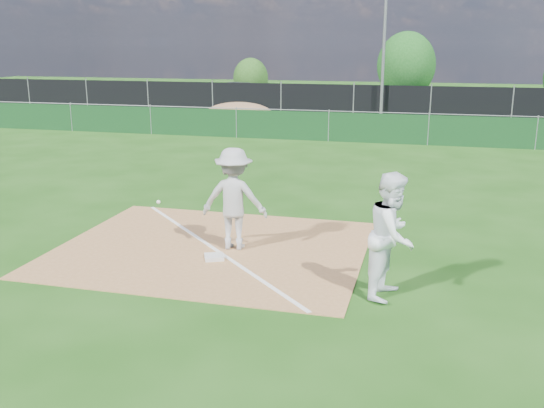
{
  "coord_description": "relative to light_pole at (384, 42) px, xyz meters",
  "views": [
    {
      "loc": [
        4.05,
        -9.75,
        3.97
      ],
      "look_at": [
        1.24,
        1.0,
        1.0
      ],
      "focal_mm": 40.0,
      "sensor_mm": 36.0,
      "label": 1
    }
  ],
  "objects": [
    {
      "name": "infield_dirt",
      "position": [
        -1.5,
        -21.7,
        -3.99
      ],
      "size": [
        6.0,
        5.0,
        0.02
      ],
      "primitive_type": "cube",
      "color": "#9C6B3E",
      "rests_on": "ground"
    },
    {
      "name": "parking_lot",
      "position": [
        -1.5,
        5.3,
        -4.0
      ],
      "size": [
        46.0,
        9.0,
        0.01
      ],
      "primitive_type": "cube",
      "color": "black",
      "rests_on": "ground"
    },
    {
      "name": "car_right",
      "position": [
        5.24,
        4.48,
        -3.33
      ],
      "size": [
        4.9,
        3.17,
        1.32
      ],
      "primitive_type": "imported",
      "rotation": [
        0.0,
        0.0,
        1.89
      ],
      "color": "black",
      "rests_on": "parking_lot"
    },
    {
      "name": "green_fence",
      "position": [
        -1.5,
        -7.7,
        -3.4
      ],
      "size": [
        44.0,
        0.05,
        1.2
      ],
      "primitive_type": "cube",
      "color": "#0E3315",
      "rests_on": "ground"
    },
    {
      "name": "tree_left",
      "position": [
        -10.02,
        9.62,
        -2.49
      ],
      "size": [
        2.47,
        2.47,
        2.93
      ],
      "color": "#382316",
      "rests_on": "ground"
    },
    {
      "name": "tree_mid",
      "position": [
        0.68,
        11.41,
        -1.56
      ],
      "size": [
        3.99,
        3.99,
        4.74
      ],
      "color": "#382316",
      "rests_on": "ground"
    },
    {
      "name": "ground",
      "position": [
        -1.5,
        -12.7,
        -4.0
      ],
      "size": [
        90.0,
        90.0,
        0.0
      ],
      "primitive_type": "plane",
      "color": "#18460F",
      "rests_on": "ground"
    },
    {
      "name": "play_at_first",
      "position": [
        -1.05,
        -21.59,
        -2.98
      ],
      "size": [
        2.25,
        0.84,
        2.0
      ],
      "color": "#B5B5B7",
      "rests_on": "infield_dirt"
    },
    {
      "name": "dirt_mound",
      "position": [
        -6.5,
        -4.2,
        -3.42
      ],
      "size": [
        3.38,
        2.6,
        1.17
      ],
      "primitive_type": "ellipsoid",
      "color": "brown",
      "rests_on": "ground"
    },
    {
      "name": "first_base",
      "position": [
        -1.23,
        -22.31,
        -3.94
      ],
      "size": [
        0.46,
        0.46,
        0.07
      ],
      "primitive_type": "cube",
      "rotation": [
        0.0,
        0.0,
        0.43
      ],
      "color": "silver",
      "rests_on": "infield_dirt"
    },
    {
      "name": "foul_line",
      "position": [
        -1.5,
        -21.7,
        -3.98
      ],
      "size": [
        5.01,
        5.01,
        0.01
      ],
      "primitive_type": "cube",
      "rotation": [
        0.0,
        0.0,
        0.79
      ],
      "color": "white",
      "rests_on": "infield_dirt"
    },
    {
      "name": "car_left",
      "position": [
        -9.03,
        4.73,
        -3.16
      ],
      "size": [
        5.05,
        2.47,
        1.66
      ],
      "primitive_type": "imported",
      "rotation": [
        0.0,
        0.0,
        1.46
      ],
      "color": "#AEB1B6",
      "rests_on": "parking_lot"
    },
    {
      "name": "black_fence",
      "position": [
        -1.5,
        0.3,
        -3.1
      ],
      "size": [
        46.0,
        0.04,
        1.8
      ],
      "primitive_type": "cube",
      "color": "black",
      "rests_on": "ground"
    },
    {
      "name": "car_mid",
      "position": [
        -1.1,
        4.03,
        -3.24
      ],
      "size": [
        4.71,
        2.15,
        1.5
      ],
      "primitive_type": "imported",
      "rotation": [
        0.0,
        0.0,
        1.44
      ],
      "color": "#101A32",
      "rests_on": "parking_lot"
    },
    {
      "name": "light_pole",
      "position": [
        0.0,
        0.0,
        0.0
      ],
      "size": [
        0.16,
        0.16,
        8.0
      ],
      "primitive_type": "cylinder",
      "color": "slate",
      "rests_on": "ground"
    },
    {
      "name": "runner",
      "position": [
        2.09,
        -23.15,
        -2.98
      ],
      "size": [
        0.98,
        1.14,
        2.04
      ],
      "primitive_type": "imported",
      "rotation": [
        0.0,
        0.0,
        1.35
      ],
      "color": "white",
      "rests_on": "ground"
    }
  ]
}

